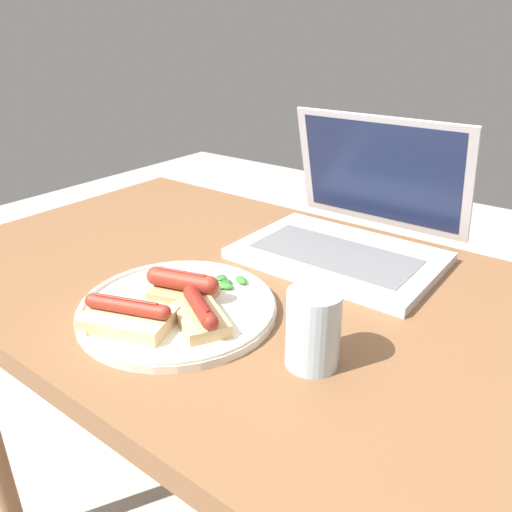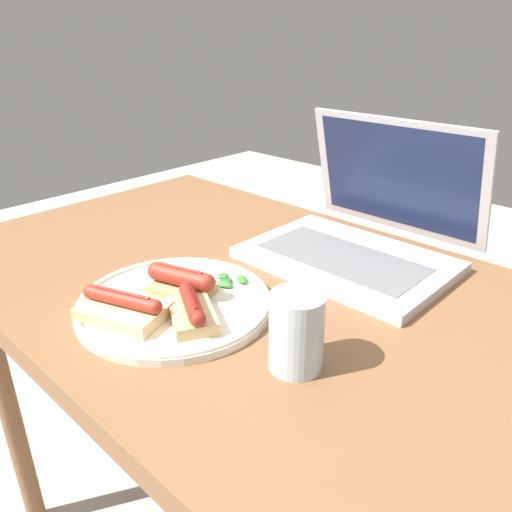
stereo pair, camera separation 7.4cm
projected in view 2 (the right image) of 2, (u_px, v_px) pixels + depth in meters
name	position (u px, v px, depth m)	size (l,w,h in m)	color
desk	(285.00, 337.00, 0.78)	(1.28, 0.67, 0.75)	brown
laptop	(363.00, 235.00, 0.86)	(0.34, 0.29, 0.23)	#B7B7BC
plate	(175.00, 303.00, 0.72)	(0.28, 0.28, 0.02)	silver
sausage_toast_left	(181.00, 282.00, 0.73)	(0.11, 0.08, 0.04)	tan
sausage_toast_middle	(123.00, 308.00, 0.67)	(0.13, 0.11, 0.04)	#D6B784
sausage_toast_right	(192.00, 311.00, 0.66)	(0.11, 0.09, 0.04)	tan
salad_pile	(226.00, 282.00, 0.77)	(0.06, 0.07, 0.01)	#2D662D
drinking_glass	(296.00, 332.00, 0.58)	(0.07, 0.07, 0.10)	silver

